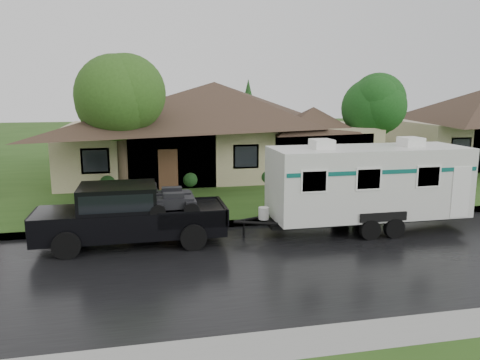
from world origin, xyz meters
name	(u,v)px	position (x,y,z in m)	size (l,w,h in m)	color
ground	(221,245)	(0.00, 0.00, 0.00)	(140.00, 140.00, 0.00)	#294A17
road	(232,266)	(0.00, -2.00, 0.01)	(140.00, 8.00, 0.01)	black
curb	(211,225)	(0.00, 2.25, 0.07)	(140.00, 0.50, 0.15)	gray
lawn	(182,171)	(0.00, 15.00, 0.07)	(140.00, 26.00, 0.15)	#294A17
house_main	(220,117)	(2.29, 13.84, 3.59)	(19.44, 10.80, 6.90)	tan
tree_left_green	(120,98)	(-3.45, 7.71, 4.85)	(4.09, 4.09, 6.78)	#382B1E
tree_right_green	(380,105)	(11.06, 10.00, 4.41)	(3.71, 3.71, 6.13)	#382B1E
shrub_row	(229,176)	(2.00, 9.30, 0.65)	(13.60, 1.00, 1.00)	#143814
pickup_truck	(128,213)	(-3.09, 0.72, 1.12)	(6.29, 2.39, 2.10)	black
travel_trailer	(368,182)	(5.73, 0.72, 1.85)	(7.76, 2.73, 3.48)	silver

